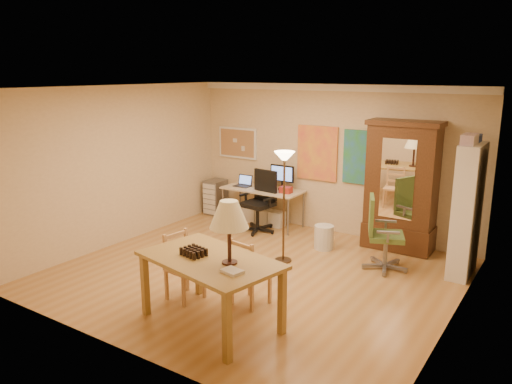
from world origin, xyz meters
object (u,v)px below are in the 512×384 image
Objects in this scene: dining_table at (217,247)px; armoire at (401,195)px; office_chair_green at (383,250)px; computer_desk at (265,203)px; office_chair_black at (259,215)px; bookshelf at (467,211)px.

dining_table is 3.87m from armoire.
computer_desk is at bearing 161.15° from office_chair_green.
computer_desk is 1.40× the size of office_chair_green.
computer_desk is 0.73× the size of armoire.
office_chair_black is 3.67m from bookshelf.
dining_table is 3.01m from office_chair_green.
office_chair_black is 1.01× the size of office_chair_green.
computer_desk is at bearing 172.74° from bookshelf.
office_chair_black is at bearing 178.87° from bookshelf.
office_chair_green is at bearing -18.85° from computer_desk.
dining_table is 4.08m from computer_desk.
office_chair_black is (0.12, -0.40, -0.13)m from computer_desk.
dining_table is 1.61× the size of office_chair_green.
office_chair_green is (2.57, -0.51, -0.00)m from office_chair_black.
computer_desk is 0.44m from office_chair_black.
dining_table is at bearing -110.09° from office_chair_green.
armoire reaches higher than dining_table.
office_chair_black is at bearing 168.68° from office_chair_green.
office_chair_black is (-1.56, 3.27, -0.68)m from dining_table.
armoire is 1.26m from bookshelf.
armoire reaches higher than computer_desk.
dining_table is 3.68m from office_chair_black.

